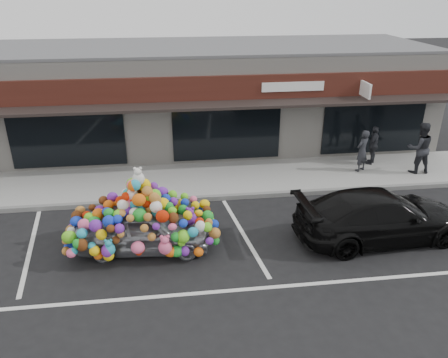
{
  "coord_description": "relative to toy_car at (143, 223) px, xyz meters",
  "views": [
    {
      "loc": [
        0.85,
        -10.63,
        6.77
      ],
      "look_at": [
        2.38,
        1.4,
        1.26
      ],
      "focal_mm": 35.0,
      "sensor_mm": 36.0,
      "label": 1
    }
  ],
  "objects": [
    {
      "name": "parking_stripe_mid",
      "position": [
        2.84,
        0.36,
        -0.78
      ],
      "size": [
        0.73,
        4.37,
        0.01
      ],
      "primitive_type": "cube",
      "rotation": [
        0.0,
        0.0,
        0.14
      ],
      "color": "silver",
      "rests_on": "ground"
    },
    {
      "name": "lane_line",
      "position": [
        2.04,
        -2.14,
        -0.78
      ],
      "size": [
        14.0,
        0.12,
        0.01
      ],
      "primitive_type": "cube",
      "color": "silver",
      "rests_on": "ground"
    },
    {
      "name": "pedestrian_b",
      "position": [
        10.03,
        3.72,
        0.34
      ],
      "size": [
        0.96,
        0.76,
        1.94
      ],
      "primitive_type": "imported",
      "rotation": [
        0.0,
        0.0,
        3.11
      ],
      "color": "black",
      "rests_on": "sidewalk"
    },
    {
      "name": "toy_car",
      "position": [
        0.0,
        0.0,
        0.0
      ],
      "size": [
        2.71,
        4.08,
        2.3
      ],
      "rotation": [
        0.0,
        0.0,
        1.49
      ],
      "color": "#979CA1",
      "rests_on": "ground"
    },
    {
      "name": "ground",
      "position": [
        0.04,
        0.16,
        -0.78
      ],
      "size": [
        90.0,
        90.0,
        0.0
      ],
      "primitive_type": "plane",
      "color": "black",
      "rests_on": "ground"
    },
    {
      "name": "pedestrian_c",
      "position": [
        8.73,
        4.76,
        0.14
      ],
      "size": [
        0.92,
        0.88,
        1.54
      ],
      "primitive_type": "imported",
      "rotation": [
        0.0,
        0.0,
        3.98
      ],
      "color": "black",
      "rests_on": "sidewalk"
    },
    {
      "name": "parking_stripe_left",
      "position": [
        -3.16,
        0.36,
        -0.78
      ],
      "size": [
        0.73,
        4.37,
        0.01
      ],
      "primitive_type": "cube",
      "rotation": [
        0.0,
        0.0,
        0.14
      ],
      "color": "silver",
      "rests_on": "ground"
    },
    {
      "name": "shop_building",
      "position": [
        0.04,
        8.6,
        1.38
      ],
      "size": [
        24.0,
        7.2,
        4.31
      ],
      "color": "beige",
      "rests_on": "ground"
    },
    {
      "name": "sidewalk",
      "position": [
        0.04,
        4.16,
        -0.71
      ],
      "size": [
        26.0,
        3.0,
        0.15
      ],
      "primitive_type": "cube",
      "color": "#9C9C96",
      "rests_on": "ground"
    },
    {
      "name": "kerb",
      "position": [
        0.04,
        2.66,
        -0.71
      ],
      "size": [
        26.0,
        0.18,
        0.16
      ],
      "primitive_type": "cube",
      "color": "slate",
      "rests_on": "ground"
    },
    {
      "name": "black_sedan",
      "position": [
        6.66,
        -0.3,
        -0.07
      ],
      "size": [
        2.31,
        5.02,
        1.42
      ],
      "primitive_type": "imported",
      "rotation": [
        0.0,
        0.0,
        1.64
      ],
      "color": "black",
      "rests_on": "ground"
    },
    {
      "name": "parking_stripe_right",
      "position": [
        8.24,
        0.36,
        -0.78
      ],
      "size": [
        0.73,
        4.37,
        0.01
      ],
      "primitive_type": "cube",
      "rotation": [
        0.0,
        0.0,
        0.14
      ],
      "color": "silver",
      "rests_on": "ground"
    },
    {
      "name": "pedestrian_a",
      "position": [
        7.99,
        4.13,
        0.17
      ],
      "size": [
        0.7,
        0.64,
        1.61
      ],
      "primitive_type": "imported",
      "rotation": [
        0.0,
        0.0,
        3.72
      ],
      "color": "#232429",
      "rests_on": "sidewalk"
    }
  ]
}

